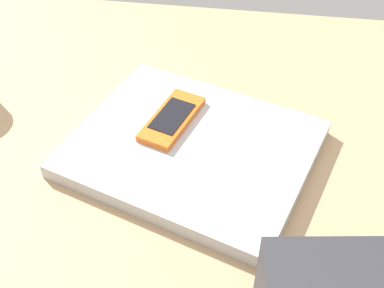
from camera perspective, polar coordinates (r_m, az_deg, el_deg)
The scene contains 3 objects.
desk_surface at distance 68.60cm, azimuth 1.62°, elevation -2.61°, with size 120.00×80.00×3.00cm, color tan.
laptop_closed at distance 67.33cm, azimuth -0.00°, elevation -0.55°, with size 30.58×24.96×2.19cm, color #B7BABC.
cell_phone_on_laptop at distance 69.44cm, azimuth -2.27°, elevation 2.90°, with size 8.19×12.32×1.09cm.
Camera 1 is at (4.73, -46.68, 51.55)cm, focal length 47.16 mm.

